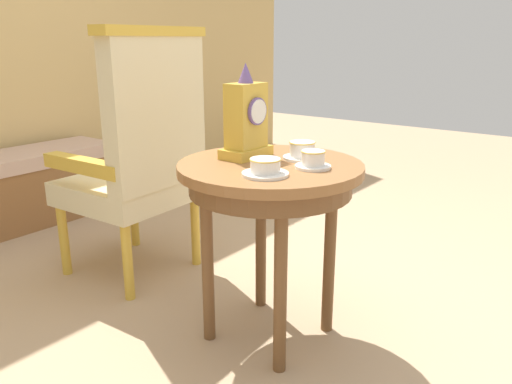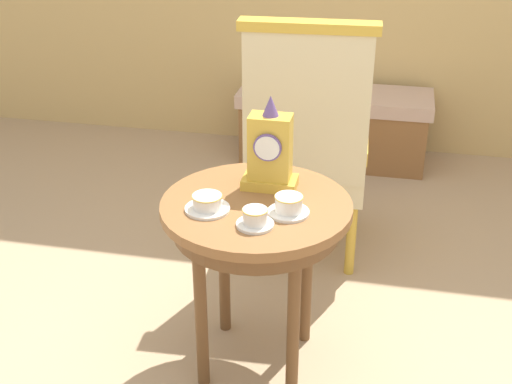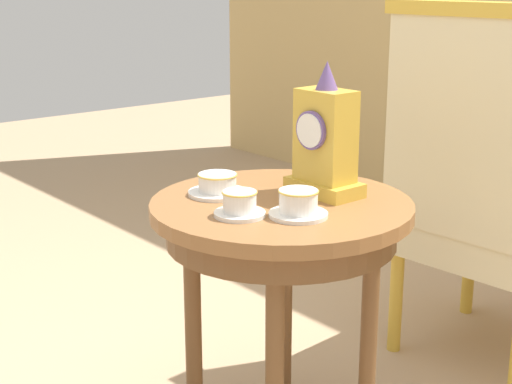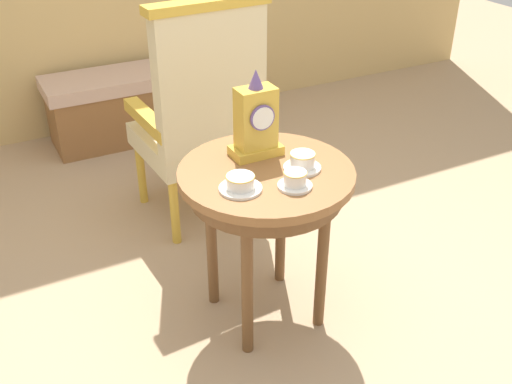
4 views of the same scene
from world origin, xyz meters
name	(u,v)px [view 1 (image 1 of 4)]	position (x,y,z in m)	size (l,w,h in m)	color
ground_plane	(282,331)	(0.00, 0.00, 0.00)	(10.00, 10.00, 0.00)	tan
side_table	(270,186)	(-0.04, 0.03, 0.59)	(0.65, 0.65, 0.67)	brown
teacup_left	(265,168)	(-0.19, -0.05, 0.70)	(0.15, 0.15, 0.06)	white
teacup_right	(313,160)	(-0.01, -0.12, 0.70)	(0.12, 0.12, 0.06)	white
teacup_center	(302,151)	(0.08, -0.02, 0.70)	(0.14, 0.14, 0.06)	white
mantel_clock	(246,120)	(-0.02, 0.16, 0.81)	(0.19, 0.11, 0.34)	gold
armchair	(140,154)	(0.03, 0.81, 0.59)	(0.57, 0.56, 1.14)	beige
window_bench	(21,188)	(0.04, 1.95, 0.22)	(1.15, 0.40, 0.44)	#CCA893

